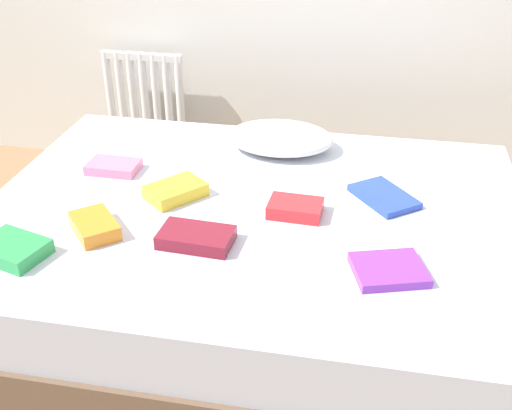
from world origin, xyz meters
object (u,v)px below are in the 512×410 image
(textbook_blue, at_px, (384,197))
(textbook_green, at_px, (13,249))
(textbook_yellow, at_px, (176,191))
(textbook_red, at_px, (295,208))
(textbook_purple, at_px, (389,270))
(textbook_pink, at_px, (113,167))
(bed, at_px, (254,264))
(radiator, at_px, (145,101))
(pillow, at_px, (280,138))
(textbook_maroon, at_px, (196,237))
(textbook_orange, at_px, (95,226))

(textbook_blue, xyz_separation_m, textbook_green, (-1.16, -0.60, 0.01))
(textbook_yellow, bearing_deg, textbook_red, -54.59)
(textbook_purple, distance_m, textbook_pink, 1.21)
(bed, xyz_separation_m, textbook_red, (0.16, -0.02, 0.28))
(textbook_pink, relative_size, textbook_green, 0.98)
(bed, distance_m, textbook_pink, 0.69)
(bed, relative_size, radiator, 3.67)
(pillow, height_order, textbook_maroon, pillow)
(radiator, distance_m, textbook_red, 1.59)
(textbook_pink, bearing_deg, textbook_maroon, -42.74)
(textbook_purple, bearing_deg, textbook_green, 168.47)
(pillow, distance_m, textbook_pink, 0.71)
(pillow, xyz_separation_m, textbook_orange, (-0.51, -0.78, -0.03))
(pillow, bearing_deg, bed, -91.91)
(textbook_pink, bearing_deg, textbook_orange, -74.75)
(textbook_pink, bearing_deg, bed, -15.44)
(radiator, relative_size, textbook_orange, 2.83)
(radiator, relative_size, pillow, 1.20)
(textbook_blue, distance_m, textbook_purple, 0.47)
(textbook_maroon, relative_size, textbook_pink, 1.19)
(textbook_yellow, distance_m, textbook_purple, 0.86)
(pillow, xyz_separation_m, textbook_purple, (0.47, -0.83, -0.04))
(textbook_purple, xyz_separation_m, textbook_green, (-1.18, -0.13, 0.01))
(pillow, xyz_separation_m, textbook_green, (-0.71, -0.96, -0.03))
(radiator, bearing_deg, textbook_orange, -76.36)
(textbook_blue, bearing_deg, bed, -111.09)
(textbook_green, bearing_deg, textbook_maroon, 33.96)
(textbook_red, relative_size, textbook_pink, 0.94)
(textbook_green, bearing_deg, textbook_orange, 57.94)
(pillow, distance_m, textbook_maroon, 0.80)
(bed, xyz_separation_m, textbook_purple, (0.49, -0.32, 0.27))
(textbook_orange, height_order, textbook_pink, textbook_orange)
(textbook_orange, distance_m, textbook_red, 0.70)
(bed, height_order, textbook_orange, textbook_orange)
(bed, bearing_deg, textbook_red, -7.88)
(radiator, xyz_separation_m, textbook_purple, (1.34, -1.52, 0.11))
(textbook_blue, height_order, textbook_green, textbook_green)
(pillow, bearing_deg, radiator, 141.50)
(pillow, bearing_deg, textbook_green, -126.61)
(textbook_yellow, bearing_deg, textbook_maroon, -110.49)
(bed, relative_size, textbook_pink, 9.90)
(radiator, height_order, textbook_blue, radiator)
(textbook_pink, bearing_deg, textbook_yellow, -26.33)
(textbook_purple, xyz_separation_m, textbook_pink, (-1.10, 0.50, 0.00))
(bed, height_order, textbook_purple, textbook_purple)
(textbook_yellow, bearing_deg, textbook_blue, -40.13)
(pillow, height_order, textbook_blue, pillow)
(radiator, xyz_separation_m, textbook_blue, (1.32, -1.05, 0.11))
(textbook_blue, relative_size, textbook_green, 1.19)
(radiator, distance_m, textbook_blue, 1.69)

